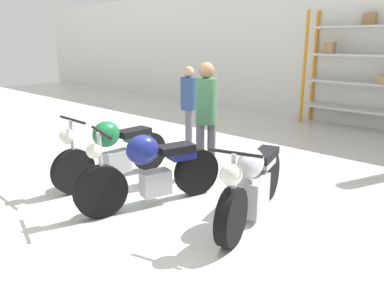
{
  "coord_description": "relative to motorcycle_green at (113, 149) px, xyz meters",
  "views": [
    {
      "loc": [
        3.42,
        -3.26,
        2.09
      ],
      "look_at": [
        0.0,
        0.4,
        0.7
      ],
      "focal_mm": 35.0,
      "sensor_mm": 36.0,
      "label": 1
    }
  ],
  "objects": [
    {
      "name": "person_browsing",
      "position": [
        -0.42,
        2.1,
        0.45
      ],
      "size": [
        0.45,
        0.45,
        1.62
      ],
      "rotation": [
        0.0,
        0.0,
        3.95
      ],
      "color": "#595960",
      "rests_on": "ground_plane"
    },
    {
      "name": "motorcycle_blue",
      "position": [
        1.1,
        -0.19,
        -0.01
      ],
      "size": [
        0.82,
        1.98,
        1.08
      ],
      "rotation": [
        0.0,
        0.0,
        -1.85
      ],
      "color": "black",
      "rests_on": "ground_plane"
    },
    {
      "name": "back_wall",
      "position": [
        1.16,
        6.49,
        1.3
      ],
      "size": [
        30.0,
        0.08,
        3.6
      ],
      "color": "white",
      "rests_on": "ground_plane"
    },
    {
      "name": "motorcycle_green",
      "position": [
        0.0,
        0.0,
        0.0
      ],
      "size": [
        0.65,
        2.01,
        1.07
      ],
      "rotation": [
        0.0,
        0.0,
        -1.59
      ],
      "color": "black",
      "rests_on": "ground_plane"
    },
    {
      "name": "person_near_rack",
      "position": [
        0.91,
        1.1,
        0.56
      ],
      "size": [
        0.45,
        0.45,
        1.78
      ],
      "rotation": [
        0.0,
        0.0,
        2.5
      ],
      "color": "#595960",
      "rests_on": "ground_plane"
    },
    {
      "name": "motorcycle_silver",
      "position": [
        2.27,
        0.38,
        -0.06
      ],
      "size": [
        0.8,
        1.98,
        1.02
      ],
      "rotation": [
        0.0,
        0.0,
        -1.29
      ],
      "color": "black",
      "rests_on": "ground_plane"
    },
    {
      "name": "ground_plane",
      "position": [
        1.16,
        0.11,
        -0.5
      ],
      "size": [
        30.0,
        30.0,
        0.0
      ],
      "primitive_type": "plane",
      "color": "silver"
    }
  ]
}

